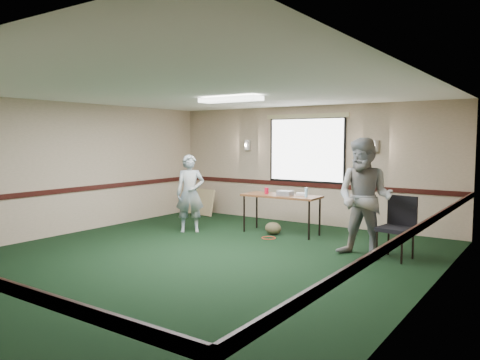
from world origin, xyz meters
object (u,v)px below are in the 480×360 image
Objects in this scene: folding_table at (281,198)px; projector at (285,193)px; person_right at (365,198)px; conference_chair at (398,222)px; person_left at (190,193)px.

projector is (0.11, -0.05, 0.11)m from folding_table.
folding_table is at bearing 158.98° from person_right.
projector is 2.15m from person_right.
conference_chair is at bearing 31.54° from person_right.
projector is 0.18× the size of person_left.
conference_chair is (2.44, -0.61, -0.26)m from projector.
person_right reaches higher than folding_table.
projector is 2.53m from conference_chair.
conference_chair reaches higher than folding_table.
conference_chair is 4.25m from person_left.
person_right is (3.76, -0.02, 0.17)m from person_left.
person_right reaches higher than conference_chair.
projector is at bearing -15.03° from person_left.
person_right is at bearing -28.08° from projector.
person_right is at bearing -142.76° from conference_chair.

